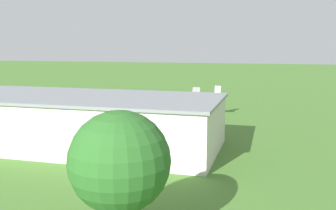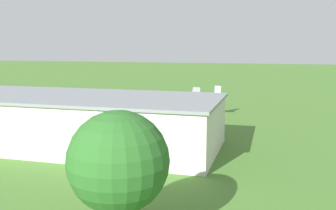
# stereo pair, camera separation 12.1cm
# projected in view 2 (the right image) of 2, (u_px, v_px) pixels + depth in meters

# --- Properties ---
(ground_plane) EXTENTS (400.00, 400.00, 0.00)m
(ground_plane) POSITION_uv_depth(u_px,v_px,m) (157.00, 110.00, 78.18)
(ground_plane) COLOR #47752D
(hangar) EXTENTS (37.06, 16.32, 6.68)m
(hangar) POSITION_uv_depth(u_px,v_px,m) (79.00, 121.00, 50.00)
(hangar) COLOR beige
(hangar) RESTS_ON ground_plane
(biplane) EXTENTS (7.30, 9.61, 3.55)m
(biplane) POSITION_uv_depth(u_px,v_px,m) (201.00, 95.00, 71.09)
(biplane) COLOR silver
(car_silver) EXTENTS (2.29, 4.82, 1.53)m
(car_silver) POSITION_uv_depth(u_px,v_px,m) (9.00, 116.00, 66.76)
(car_silver) COLOR #B7B7BC
(car_silver) RESTS_ON ground_plane
(person_watching_takeoff) EXTENTS (0.45, 0.45, 1.66)m
(person_watching_takeoff) POSITION_uv_depth(u_px,v_px,m) (213.00, 127.00, 58.28)
(person_watching_takeoff) COLOR #72338C
(person_watching_takeoff) RESTS_ON ground_plane
(person_by_parked_cars) EXTENTS (0.42, 0.42, 1.54)m
(person_by_parked_cars) POSITION_uv_depth(u_px,v_px,m) (205.00, 122.00, 61.84)
(person_by_parked_cars) COLOR #3F3F47
(person_by_parked_cars) RESTS_ON ground_plane
(person_beside_truck) EXTENTS (0.54, 0.54, 1.66)m
(person_beside_truck) POSITION_uv_depth(u_px,v_px,m) (199.00, 120.00, 63.28)
(person_beside_truck) COLOR orange
(person_beside_truck) RESTS_ON ground_plane
(person_crossing_taxiway) EXTENTS (0.52, 0.52, 1.76)m
(person_crossing_taxiway) POSITION_uv_depth(u_px,v_px,m) (28.00, 113.00, 70.12)
(person_crossing_taxiway) COLOR #3F3F47
(person_crossing_taxiway) RESTS_ON ground_plane
(tree_at_field_edge) EXTENTS (6.68, 6.68, 9.07)m
(tree_at_field_edge) POSITION_uv_depth(u_px,v_px,m) (118.00, 162.00, 24.74)
(tree_at_field_edge) COLOR brown
(tree_at_field_edge) RESTS_ON ground_plane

